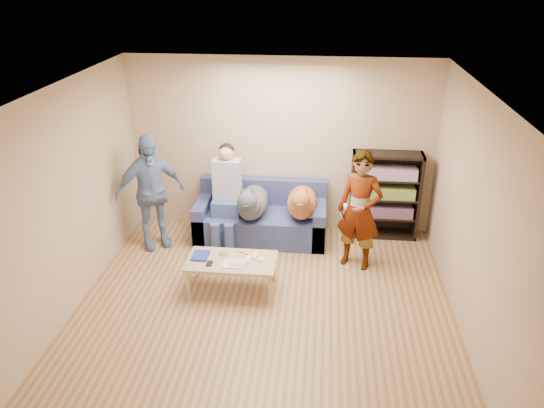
# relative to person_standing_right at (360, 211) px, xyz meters

# --- Properties ---
(ground) EXTENTS (5.00, 5.00, 0.00)m
(ground) POSITION_rel_person_standing_right_xyz_m (-1.13, -1.41, -0.81)
(ground) COLOR brown
(ground) RESTS_ON ground
(ceiling) EXTENTS (5.00, 5.00, 0.00)m
(ceiling) POSITION_rel_person_standing_right_xyz_m (-1.13, -1.41, 1.79)
(ceiling) COLOR white
(ceiling) RESTS_ON ground
(wall_back) EXTENTS (4.50, 0.00, 4.50)m
(wall_back) POSITION_rel_person_standing_right_xyz_m (-1.13, 1.09, 0.49)
(wall_back) COLOR tan
(wall_back) RESTS_ON ground
(wall_front) EXTENTS (4.50, 0.00, 4.50)m
(wall_front) POSITION_rel_person_standing_right_xyz_m (-1.13, -3.91, 0.49)
(wall_front) COLOR tan
(wall_front) RESTS_ON ground
(wall_left) EXTENTS (0.00, 5.00, 5.00)m
(wall_left) POSITION_rel_person_standing_right_xyz_m (-3.38, -1.41, 0.49)
(wall_left) COLOR tan
(wall_left) RESTS_ON ground
(wall_right) EXTENTS (0.00, 5.00, 5.00)m
(wall_right) POSITION_rel_person_standing_right_xyz_m (1.12, -1.41, 0.49)
(wall_right) COLOR tan
(wall_right) RESTS_ON ground
(blanket) EXTENTS (0.42, 0.35, 0.14)m
(blanket) POSITION_rel_person_standing_right_xyz_m (-0.65, 0.56, -0.31)
(blanket) COLOR #A5A5AA
(blanket) RESTS_ON sofa
(person_standing_right) EXTENTS (0.69, 0.57, 1.62)m
(person_standing_right) POSITION_rel_person_standing_right_xyz_m (0.00, 0.00, 0.00)
(person_standing_right) COLOR gray
(person_standing_right) RESTS_ON ground
(person_standing_left) EXTENTS (1.04, 0.88, 1.67)m
(person_standing_left) POSITION_rel_person_standing_right_xyz_m (-2.89, 0.27, 0.03)
(person_standing_left) COLOR #7894C0
(person_standing_left) RESTS_ON ground
(held_controller) EXTENTS (0.04, 0.11, 0.03)m
(held_controller) POSITION_rel_person_standing_right_xyz_m (-0.20, -0.20, 0.15)
(held_controller) COLOR white
(held_controller) RESTS_ON person_standing_right
(notebook_blue) EXTENTS (0.20, 0.26, 0.03)m
(notebook_blue) POSITION_rel_person_standing_right_xyz_m (-1.98, -0.71, -0.38)
(notebook_blue) COLOR #1B2D97
(notebook_blue) RESTS_ON coffee_table
(papers) EXTENTS (0.26, 0.20, 0.02)m
(papers) POSITION_rel_person_standing_right_xyz_m (-1.53, -0.86, -0.38)
(papers) COLOR white
(papers) RESTS_ON coffee_table
(magazine) EXTENTS (0.22, 0.17, 0.01)m
(magazine) POSITION_rel_person_standing_right_xyz_m (-1.50, -0.84, -0.37)
(magazine) COLOR #BFBA99
(magazine) RESTS_ON coffee_table
(camera_silver) EXTENTS (0.11, 0.06, 0.05)m
(camera_silver) POSITION_rel_person_standing_right_xyz_m (-1.70, -0.64, -0.36)
(camera_silver) COLOR #BDBCC1
(camera_silver) RESTS_ON coffee_table
(controller_a) EXTENTS (0.04, 0.13, 0.03)m
(controller_a) POSITION_rel_person_standing_right_xyz_m (-1.30, -0.66, -0.37)
(controller_a) COLOR silver
(controller_a) RESTS_ON coffee_table
(controller_b) EXTENTS (0.09, 0.06, 0.03)m
(controller_b) POSITION_rel_person_standing_right_xyz_m (-1.22, -0.74, -0.37)
(controller_b) COLOR white
(controller_b) RESTS_ON coffee_table
(headphone_cup_a) EXTENTS (0.07, 0.07, 0.02)m
(headphone_cup_a) POSITION_rel_person_standing_right_xyz_m (-1.38, -0.78, -0.38)
(headphone_cup_a) COLOR white
(headphone_cup_a) RESTS_ON coffee_table
(headphone_cup_b) EXTENTS (0.07, 0.07, 0.02)m
(headphone_cup_b) POSITION_rel_person_standing_right_xyz_m (-1.38, -0.70, -0.38)
(headphone_cup_b) COLOR white
(headphone_cup_b) RESTS_ON coffee_table
(pen_orange) EXTENTS (0.13, 0.06, 0.01)m
(pen_orange) POSITION_rel_person_standing_right_xyz_m (-1.60, -0.92, -0.39)
(pen_orange) COLOR #D1501D
(pen_orange) RESTS_ON coffee_table
(pen_black) EXTENTS (0.13, 0.08, 0.01)m
(pen_black) POSITION_rel_person_standing_right_xyz_m (-1.46, -0.58, -0.39)
(pen_black) COLOR black
(pen_black) RESTS_ON coffee_table
(wallet) EXTENTS (0.07, 0.12, 0.02)m
(wallet) POSITION_rel_person_standing_right_xyz_m (-1.83, -0.88, -0.38)
(wallet) COLOR black
(wallet) RESTS_ON coffee_table
(sofa) EXTENTS (1.90, 0.85, 0.82)m
(sofa) POSITION_rel_person_standing_right_xyz_m (-1.38, 0.69, -0.53)
(sofa) COLOR #515B93
(sofa) RESTS_ON ground
(person_seated) EXTENTS (0.40, 0.73, 1.47)m
(person_seated) POSITION_rel_person_standing_right_xyz_m (-1.87, 0.56, -0.04)
(person_seated) COLOR #3B5A82
(person_seated) RESTS_ON sofa
(dog_gray) EXTENTS (0.44, 1.26, 0.64)m
(dog_gray) POSITION_rel_person_standing_right_xyz_m (-1.49, 0.46, -0.16)
(dog_gray) COLOR #50545A
(dog_gray) RESTS_ON sofa
(dog_tan) EXTENTS (0.43, 1.17, 0.62)m
(dog_tan) POSITION_rel_person_standing_right_xyz_m (-0.78, 0.55, -0.16)
(dog_tan) COLOR #C76F3C
(dog_tan) RESTS_ON sofa
(coffee_table) EXTENTS (1.10, 0.60, 0.42)m
(coffee_table) POSITION_rel_person_standing_right_xyz_m (-1.58, -0.76, -0.44)
(coffee_table) COLOR tan
(coffee_table) RESTS_ON ground
(bookshelf) EXTENTS (1.00, 0.34, 1.30)m
(bookshelf) POSITION_rel_person_standing_right_xyz_m (0.42, 0.92, -0.13)
(bookshelf) COLOR black
(bookshelf) RESTS_ON ground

